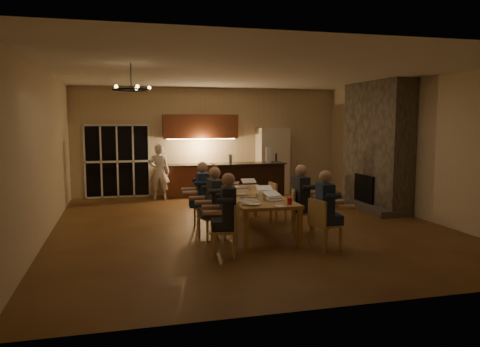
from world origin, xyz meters
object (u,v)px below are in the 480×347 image
at_px(chair_left_mid, 212,216).
at_px(person_right_near, 325,210).
at_px(bar_island, 248,183).
at_px(laptop_c, 238,189).
at_px(chair_right_near, 326,224).
at_px(can_right, 265,189).
at_px(chair_right_mid, 303,212).
at_px(laptop_a, 252,198).
at_px(laptop_b, 275,195).
at_px(mug_mid, 249,188).
at_px(can_cola, 228,183).
at_px(standing_person, 159,172).
at_px(chair_left_near, 224,230).
at_px(person_right_mid, 301,200).
at_px(chandelier, 131,90).
at_px(dining_table, 251,213).
at_px(laptop_d, 266,189).
at_px(chair_left_far, 205,206).
at_px(plate_near, 276,198).
at_px(plate_left, 245,202).
at_px(redcup_mid, 230,190).
at_px(plate_far, 260,189).
at_px(person_left_mid, 215,204).
at_px(refrigerator, 272,161).
at_px(bar_bottle, 230,159).
at_px(mug_back, 224,187).
at_px(person_left_near, 228,215).
at_px(can_silver, 264,197).
at_px(laptop_f, 250,182).
at_px(mug_front, 257,195).
at_px(bar_blender, 268,155).
at_px(person_left_far, 203,195).
at_px(laptop_e, 231,183).

distance_m(chair_left_mid, person_right_near, 2.11).
xyz_separation_m(bar_island, laptop_c, (-1.09, -3.21, 0.32)).
relative_size(chair_right_near, can_right, 7.42).
xyz_separation_m(chair_right_mid, laptop_a, (-1.22, -0.60, 0.42)).
xyz_separation_m(chair_right_mid, laptop_b, (-0.70, -0.34, 0.42)).
xyz_separation_m(laptop_a, laptop_c, (0.04, 1.13, 0.00)).
height_order(bar_island, mug_mid, bar_island).
distance_m(laptop_c, can_cola, 1.36).
bearing_deg(standing_person, chair_left_near, 108.26).
xyz_separation_m(person_right_mid, chandelier, (-3.17, -0.06, 2.06)).
bearing_deg(chair_right_near, dining_table, 11.85).
relative_size(bar_island, laptop_d, 6.13).
height_order(chair_left_far, plate_near, chair_left_far).
distance_m(standing_person, laptop_a, 5.51).
xyz_separation_m(chair_left_near, standing_person, (-0.58, 5.88, 0.34)).
height_order(chair_left_far, plate_left, chair_left_far).
xyz_separation_m(standing_person, can_right, (1.85, -4.05, 0.02)).
bearing_deg(person_right_mid, laptop_a, 115.75).
bearing_deg(chair_right_near, redcup_mid, 15.63).
bearing_deg(can_cola, person_right_mid, -62.11).
bearing_deg(person_right_mid, dining_table, 59.67).
distance_m(chair_left_far, can_right, 1.32).
distance_m(chair_left_mid, chair_left_far, 1.08).
relative_size(laptop_b, plate_far, 1.28).
xyz_separation_m(person_left_mid, chandelier, (-1.45, -0.01, 2.06)).
height_order(refrigerator, can_right, refrigerator).
height_order(person_right_mid, laptop_b, person_right_mid).
xyz_separation_m(chair_right_near, bar_bottle, (-0.53, 4.94, 0.76)).
bearing_deg(chair_left_near, mug_back, -172.96).
distance_m(chair_left_far, redcup_mid, 0.67).
height_order(chair_right_near, can_cola, chair_right_near).
height_order(can_cola, plate_near, can_cola).
relative_size(standing_person, plate_far, 6.30).
bearing_deg(laptop_a, can_cola, -59.34).
distance_m(chair_left_far, bar_bottle, 3.05).
height_order(person_left_near, can_cola, person_left_near).
height_order(chair_right_near, laptop_a, laptop_a).
height_order(laptop_c, can_silver, laptop_c).
relative_size(laptop_f, mug_front, 3.20).
relative_size(refrigerator, bar_bottle, 8.33).
relative_size(person_left_mid, person_right_mid, 1.00).
height_order(mug_mid, mug_back, same).
distance_m(laptop_a, can_silver, 0.53).
height_order(chair_left_far, bar_blender, bar_blender).
bearing_deg(person_left_far, person_left_near, 5.85).
bearing_deg(laptop_f, can_silver, -97.66).
bearing_deg(chair_left_mid, refrigerator, 135.64).
distance_m(laptop_e, laptop_f, 0.43).
height_order(bar_island, bar_bottle, bar_bottle).
xyz_separation_m(chair_right_mid, person_left_mid, (-1.78, -0.08, 0.24)).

